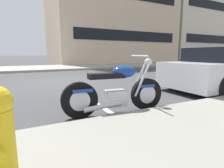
% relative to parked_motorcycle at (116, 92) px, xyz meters
% --- Properties ---
extents(ground_plane, '(260.00, 260.00, 0.00)m').
position_rel_parked_motorcycle_xyz_m(ground_plane, '(-0.08, 4.56, -0.44)').
color(ground_plane, '#3D3D3F').
extents(sidewalk_far_curb, '(120.00, 5.00, 0.14)m').
position_rel_parked_motorcycle_xyz_m(sidewalk_far_curb, '(11.92, 11.89, -0.37)').
color(sidewalk_far_curb, gray).
rests_on(sidewalk_far_curb, ground).
extents(parking_stall_stripe, '(0.12, 2.20, 0.01)m').
position_rel_parked_motorcycle_xyz_m(parking_stall_stripe, '(-0.08, 0.34, -0.43)').
color(parking_stall_stripe, silver).
rests_on(parking_stall_stripe, ground).
extents(parked_motorcycle, '(2.04, 0.62, 1.13)m').
position_rel_parked_motorcycle_xyz_m(parked_motorcycle, '(0.00, 0.00, 0.00)').
color(parked_motorcycle, black).
rests_on(parked_motorcycle, ground).
extents(townhouse_mid_block, '(14.89, 10.44, 14.07)m').
position_rel_parked_motorcycle_xyz_m(townhouse_mid_block, '(9.27, 19.37, 6.60)').
color(townhouse_mid_block, beige).
rests_on(townhouse_mid_block, ground).
extents(townhouse_corner_block, '(11.23, 9.15, 14.74)m').
position_rel_parked_motorcycle_xyz_m(townhouse_corner_block, '(22.76, 18.73, 6.93)').
color(townhouse_corner_block, beige).
rests_on(townhouse_corner_block, ground).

